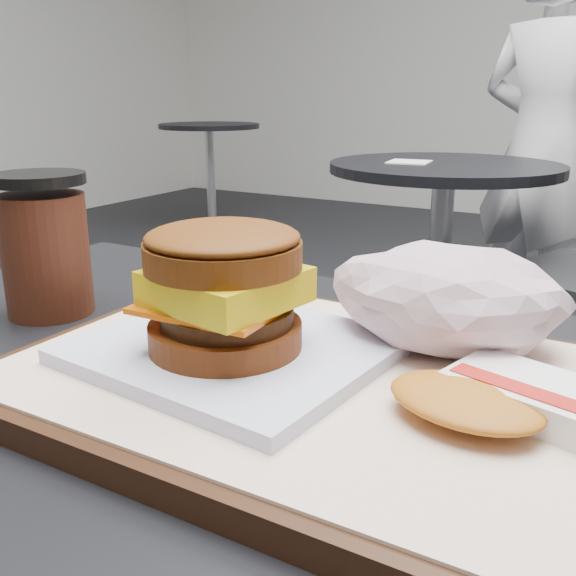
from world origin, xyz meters
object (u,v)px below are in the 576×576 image
(coffee_cup, at_px, (45,248))
(patron, at_px, (543,148))
(neighbor_table, at_px, (441,228))
(serving_tray, at_px, (303,381))
(crumpled_wrapper, at_px, (446,296))
(hash_brown, at_px, (503,398))
(breakfast_sandwich, at_px, (228,303))

(coffee_cup, bearing_deg, patron, 88.59)
(neighbor_table, bearing_deg, serving_tray, -76.30)
(coffee_cup, height_order, patron, patron)
(crumpled_wrapper, relative_size, coffee_cup, 1.28)
(serving_tray, bearing_deg, patron, 95.52)
(patron, bearing_deg, serving_tray, 118.69)
(serving_tray, height_order, coffee_cup, coffee_cup)
(serving_tray, distance_m, neighbor_table, 1.67)
(crumpled_wrapper, distance_m, coffee_cup, 0.34)
(serving_tray, height_order, hash_brown, hash_brown)
(hash_brown, xyz_separation_m, crumpled_wrapper, (-0.06, 0.09, 0.02))
(hash_brown, distance_m, coffee_cup, 0.40)
(serving_tray, height_order, neighbor_table, serving_tray)
(breakfast_sandwich, bearing_deg, patron, 94.27)
(breakfast_sandwich, xyz_separation_m, patron, (-0.17, 2.28, -0.08))
(hash_brown, bearing_deg, coffee_cup, 175.43)
(breakfast_sandwich, bearing_deg, coffee_cup, 168.95)
(coffee_cup, bearing_deg, breakfast_sandwich, -11.05)
(breakfast_sandwich, xyz_separation_m, crumpled_wrapper, (0.11, 0.10, -0.00))
(coffee_cup, bearing_deg, crumpled_wrapper, 9.07)
(hash_brown, bearing_deg, serving_tray, 179.33)
(serving_tray, height_order, crumpled_wrapper, crumpled_wrapper)
(serving_tray, relative_size, neighbor_table, 0.51)
(neighbor_table, relative_size, patron, 0.50)
(coffee_cup, xyz_separation_m, neighbor_table, (-0.12, 1.58, -0.28))
(breakfast_sandwich, xyz_separation_m, coffee_cup, (-0.23, 0.04, 0.00))
(hash_brown, bearing_deg, crumpled_wrapper, 124.51)
(crumpled_wrapper, distance_m, patron, 2.20)
(serving_tray, distance_m, patron, 2.28)
(neighbor_table, bearing_deg, patron, 75.39)
(hash_brown, height_order, neighbor_table, hash_brown)
(crumpled_wrapper, xyz_separation_m, neighbor_table, (-0.46, 1.52, -0.27))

